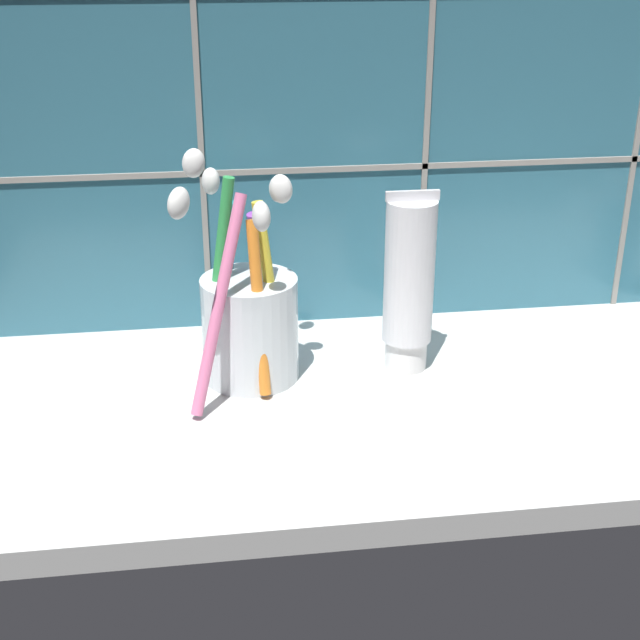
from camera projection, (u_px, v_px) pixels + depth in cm
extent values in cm
cube|color=silver|center=(438.00, 403.00, 70.68)|extent=(77.99, 31.55, 2.00)
cube|color=#336B7F|center=(403.00, 106.00, 76.87)|extent=(87.99, 1.50, 42.91)
cube|color=gray|center=(403.00, 167.00, 78.19)|extent=(87.99, 0.24, 0.50)
cube|color=gray|center=(199.00, 113.00, 73.94)|extent=(0.50, 0.24, 42.91)
cube|color=gray|center=(428.00, 107.00, 76.34)|extent=(0.50, 0.24, 42.91)
cylinder|color=silver|center=(250.00, 329.00, 71.09)|extent=(7.69, 7.69, 8.50)
cylinder|color=yellow|center=(271.00, 292.00, 69.35)|extent=(2.79, 1.72, 14.51)
ellipsoid|color=white|center=(281.00, 189.00, 65.80)|extent=(2.26, 1.87, 2.39)
cylinder|color=purple|center=(266.00, 286.00, 72.39)|extent=(3.37, 3.94, 13.25)
ellipsoid|color=white|center=(278.00, 189.00, 70.89)|extent=(2.38, 2.53, 2.56)
cylinder|color=teal|center=(227.00, 281.00, 72.17)|extent=(2.72, 3.57, 14.00)
ellipsoid|color=white|center=(211.00, 181.00, 70.04)|extent=(2.22, 2.46, 2.49)
cylinder|color=green|center=(218.00, 280.00, 69.17)|extent=(3.34, 1.17, 16.39)
ellipsoid|color=white|center=(194.00, 163.00, 65.36)|extent=(2.09, 1.46, 2.42)
cylinder|color=pink|center=(219.00, 305.00, 65.62)|extent=(5.38, 6.20, 15.75)
ellipsoid|color=white|center=(179.00, 203.00, 59.23)|extent=(2.54, 2.68, 2.68)
cylinder|color=orange|center=(259.00, 309.00, 67.58)|extent=(1.56, 3.60, 13.54)
ellipsoid|color=white|center=(261.00, 216.00, 63.11)|extent=(1.68, 2.29, 2.48)
cylinder|color=white|center=(406.00, 352.00, 73.87)|extent=(3.44, 3.44, 2.58)
cylinder|color=white|center=(409.00, 272.00, 70.96)|extent=(4.04, 4.04, 11.73)
cube|color=silver|center=(413.00, 196.00, 68.41)|extent=(4.24, 0.36, 0.80)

